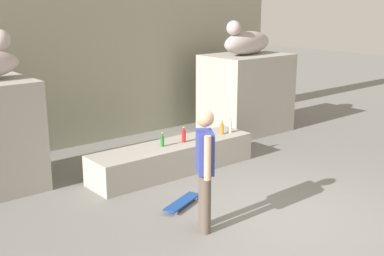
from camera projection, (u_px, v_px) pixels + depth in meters
The scene contains 10 objects.
ground_plane at pixel (277, 216), 7.14m from camera, with size 40.00×40.00×0.00m, color slate.
pedestal_right at pixel (246, 93), 11.51m from camera, with size 1.89×1.36×1.80m, color #A39E93.
statue_reclining_right at pixel (247, 42), 11.18m from camera, with size 1.68×0.86×0.78m.
ledge_block at pixel (173, 158), 8.93m from camera, with size 3.18×0.77×0.52m, color #A39E93.
skater at pixel (205, 165), 6.51m from camera, with size 0.36×0.47×1.67m.
skateboard at pixel (182, 202), 7.47m from camera, with size 0.82×0.49×0.08m.
bottle_red at pixel (184, 136), 8.93m from camera, with size 0.08×0.08×0.28m.
bottle_orange at pixel (222, 129), 9.45m from camera, with size 0.07×0.07×0.27m.
bottle_green at pixel (162, 141), 8.67m from camera, with size 0.06×0.06×0.25m.
bottle_clear at pixel (230, 127), 9.56m from camera, with size 0.07×0.07×0.29m.
Camera 1 is at (-5.10, -4.33, 3.05)m, focal length 46.49 mm.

